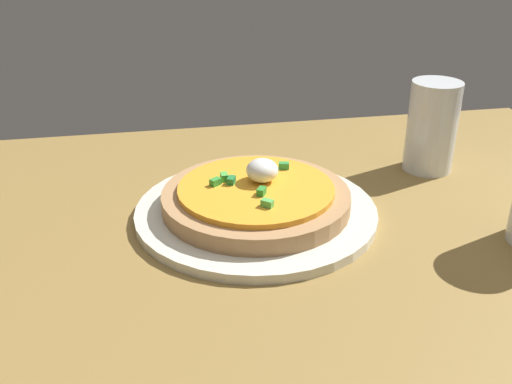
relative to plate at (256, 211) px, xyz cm
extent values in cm
cube|color=olive|center=(-2.09, 11.74, -2.20)|extent=(101.93, 87.10, 3.27)
cylinder|color=silver|center=(0.00, 0.00, 0.00)|extent=(28.37, 28.37, 1.13)
cylinder|color=tan|center=(0.00, 0.00, 1.60)|extent=(21.97, 21.97, 2.08)
cylinder|color=orange|center=(0.00, 0.00, 2.97)|extent=(18.19, 18.19, 0.65)
ellipsoid|color=white|center=(-0.99, -1.32, 4.66)|extent=(3.79, 3.79, 2.73)
cube|color=#56B74F|center=(-0.25, 5.18, 3.69)|extent=(1.50, 1.43, 0.80)
cube|color=green|center=(-2.08, -2.56, 3.69)|extent=(1.12, 1.45, 0.80)
cube|color=#4EB647|center=(3.35, -2.49, 3.69)|extent=(0.86, 1.32, 0.80)
cube|color=green|center=(-4.32, -4.33, 3.69)|extent=(1.44, 1.09, 0.80)
cube|color=#26813C|center=(2.68, -1.33, 3.69)|extent=(1.25, 1.49, 0.80)
cube|color=#308C30|center=(-0.21, 2.19, 3.69)|extent=(1.34, 1.51, 0.80)
cube|color=green|center=(4.54, -1.25, 3.69)|extent=(1.51, 1.39, 0.80)
cylinder|color=silver|center=(-25.99, -9.17, 5.62)|extent=(6.68, 6.68, 12.37)
cylinder|color=#B3630E|center=(-25.99, -9.17, 4.18)|extent=(5.88, 5.88, 8.68)
camera|label=1|loc=(11.30, 59.29, 32.25)|focal=40.68mm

